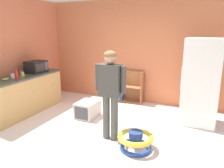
% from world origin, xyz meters
% --- Properties ---
extents(ground_plane, '(12.00, 12.00, 0.00)m').
position_xyz_m(ground_plane, '(0.00, 0.00, 0.00)').
color(ground_plane, silver).
rests_on(ground_plane, ground).
extents(back_wall, '(5.20, 0.06, 2.70)m').
position_xyz_m(back_wall, '(0.00, 2.33, 1.35)').
color(back_wall, '#CA6F48').
rests_on(back_wall, ground).
extents(left_side_wall, '(0.06, 2.99, 2.70)m').
position_xyz_m(left_side_wall, '(-2.63, 0.80, 1.35)').
color(left_side_wall, '#CE6B4D').
rests_on(left_side_wall, ground).
extents(kitchen_counter, '(0.65, 2.05, 0.90)m').
position_xyz_m(kitchen_counter, '(-2.20, 0.38, 0.45)').
color(kitchen_counter, tan).
rests_on(kitchen_counter, ground).
extents(refrigerator, '(0.73, 0.68, 1.78)m').
position_xyz_m(refrigerator, '(1.59, 1.42, 0.89)').
color(refrigerator, white).
rests_on(refrigerator, ground).
extents(bookshelf, '(0.80, 0.28, 0.85)m').
position_xyz_m(bookshelf, '(-0.28, 2.15, 0.37)').
color(bookshelf, '#A2613C').
rests_on(bookshelf, ground).
extents(standing_person, '(0.57, 0.22, 1.61)m').
position_xyz_m(standing_person, '(0.18, 0.03, 0.97)').
color(standing_person, '#51524C').
rests_on(standing_person, ground).
extents(baby_walker, '(0.60, 0.60, 0.32)m').
position_xyz_m(baby_walker, '(0.71, -0.13, 0.16)').
color(baby_walker, blue).
rests_on(baby_walker, ground).
extents(pet_carrier, '(0.42, 0.55, 0.36)m').
position_xyz_m(pet_carrier, '(-0.71, 0.75, 0.18)').
color(pet_carrier, beige).
rests_on(pet_carrier, ground).
extents(microwave, '(0.37, 0.48, 0.28)m').
position_xyz_m(microwave, '(-2.21, 0.86, 1.04)').
color(microwave, black).
rests_on(microwave, kitchen_counter).
extents(banana_bunch, '(0.12, 0.16, 0.04)m').
position_xyz_m(banana_bunch, '(-2.16, -0.09, 0.93)').
color(banana_bunch, yellow).
rests_on(banana_bunch, kitchen_counter).
extents(ketchup_bottle, '(0.07, 0.07, 0.25)m').
position_xyz_m(ketchup_bottle, '(-2.02, 0.06, 1.00)').
color(ketchup_bottle, red).
rests_on(ketchup_bottle, kitchen_counter).
extents(yellow_cup, '(0.08, 0.08, 0.09)m').
position_xyz_m(yellow_cup, '(-2.16, 0.36, 0.95)').
color(yellow_cup, yellow).
rests_on(yellow_cup, kitchen_counter).
extents(blue_cup, '(0.08, 0.08, 0.09)m').
position_xyz_m(blue_cup, '(-2.35, 0.51, 0.95)').
color(blue_cup, blue).
rests_on(blue_cup, kitchen_counter).
extents(white_cup, '(0.08, 0.08, 0.09)m').
position_xyz_m(white_cup, '(-2.22, 0.14, 0.95)').
color(white_cup, white).
rests_on(white_cup, kitchen_counter).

